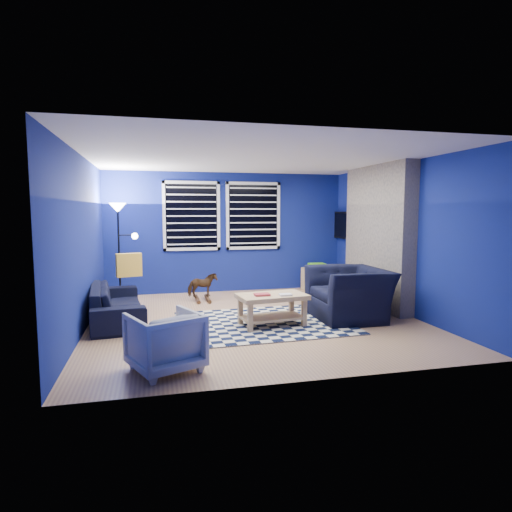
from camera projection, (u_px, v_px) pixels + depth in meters
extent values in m
plane|color=tan|center=(255.00, 320.00, 6.72)|extent=(5.00, 5.00, 0.00)
plane|color=white|center=(255.00, 158.00, 6.46)|extent=(5.00, 5.00, 0.00)
plane|color=navy|center=(228.00, 233.00, 9.01)|extent=(5.00, 0.00, 5.00)
plane|color=navy|center=(82.00, 243.00, 6.01)|extent=(0.00, 5.00, 5.00)
plane|color=navy|center=(400.00, 238.00, 7.16)|extent=(0.00, 5.00, 5.00)
cube|color=gray|center=(378.00, 236.00, 7.62)|extent=(0.26, 2.00, 2.50)
cube|color=black|center=(369.00, 286.00, 7.68)|extent=(0.04, 0.70, 0.60)
cube|color=gray|center=(362.00, 304.00, 7.68)|extent=(0.50, 1.20, 0.08)
cube|color=black|center=(192.00, 216.00, 8.78)|extent=(1.05, 0.02, 1.30)
cube|color=white|center=(191.00, 182.00, 8.70)|extent=(1.17, 0.05, 0.06)
cube|color=white|center=(192.00, 249.00, 8.84)|extent=(1.17, 0.05, 0.06)
cube|color=black|center=(253.00, 216.00, 9.08)|extent=(1.05, 0.02, 1.30)
cube|color=white|center=(253.00, 183.00, 9.00)|extent=(1.17, 0.05, 0.06)
cube|color=white|center=(253.00, 248.00, 9.14)|extent=(1.17, 0.05, 0.06)
cube|color=black|center=(345.00, 225.00, 9.07)|extent=(0.06, 1.00, 0.58)
cube|color=black|center=(344.00, 225.00, 9.06)|extent=(0.01, 0.92, 0.50)
cube|color=black|center=(263.00, 323.00, 6.51)|extent=(2.57, 2.09, 0.02)
imported|color=black|center=(117.00, 303.00, 6.61)|extent=(1.98, 0.95, 0.56)
imported|color=black|center=(349.00, 293.00, 6.77)|extent=(1.23, 1.08, 0.80)
imported|color=gray|center=(165.00, 341.00, 4.55)|extent=(0.90, 0.91, 0.64)
imported|color=#4A2617|center=(202.00, 285.00, 8.10)|extent=(0.37, 0.59, 0.46)
cube|color=tan|center=(272.00, 297.00, 6.31)|extent=(1.06, 0.69, 0.07)
cube|color=tan|center=(272.00, 317.00, 6.34)|extent=(0.96, 0.59, 0.03)
cube|color=maroon|center=(262.00, 295.00, 6.21)|extent=(0.24, 0.19, 0.03)
cube|color=silver|center=(285.00, 295.00, 6.22)|extent=(0.19, 0.15, 0.02)
cube|color=tan|center=(247.00, 317.00, 6.02)|extent=(0.07, 0.07, 0.40)
cube|color=tan|center=(304.00, 314.00, 6.22)|extent=(0.07, 0.07, 0.40)
cube|color=tan|center=(241.00, 310.00, 6.45)|extent=(0.07, 0.07, 0.40)
cube|color=tan|center=(294.00, 307.00, 6.65)|extent=(0.07, 0.07, 0.40)
cube|color=tan|center=(317.00, 278.00, 9.31)|extent=(0.68, 0.57, 0.48)
cube|color=black|center=(317.00, 278.00, 9.31)|extent=(0.59, 0.50, 0.39)
cube|color=#6ADF1A|center=(317.00, 265.00, 9.28)|extent=(0.41, 0.36, 0.09)
cylinder|color=black|center=(121.00, 301.00, 8.03)|extent=(0.23, 0.23, 0.03)
cylinder|color=black|center=(119.00, 256.00, 7.94)|extent=(0.03, 0.03, 1.72)
cone|color=white|center=(118.00, 208.00, 7.84)|extent=(0.31, 0.31, 0.17)
sphere|color=white|center=(135.00, 236.00, 7.92)|extent=(0.12, 0.12, 0.12)
cube|color=yellow|center=(129.00, 265.00, 7.46)|extent=(0.45, 0.24, 0.41)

